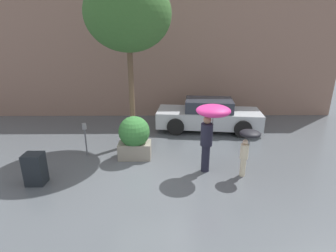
% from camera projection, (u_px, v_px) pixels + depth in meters
% --- Properties ---
extents(ground_plane, '(40.00, 40.00, 0.00)m').
position_uv_depth(ground_plane, '(150.00, 178.00, 7.62)').
color(ground_plane, '#51565B').
extents(building_facade, '(18.00, 0.30, 6.00)m').
position_uv_depth(building_facade, '(156.00, 56.00, 12.79)').
color(building_facade, '#8C6B5B').
rests_on(building_facade, ground).
extents(planter_box, '(1.07, 1.03, 1.45)m').
position_uv_depth(planter_box, '(134.00, 136.00, 8.67)').
color(planter_box, gray).
rests_on(planter_box, ground).
extents(person_adult, '(0.98, 0.98, 2.08)m').
position_uv_depth(person_adult, '(211.00, 121.00, 7.48)').
color(person_adult, '#1E1E2D').
rests_on(person_adult, ground).
extents(person_child, '(0.59, 0.59, 1.43)m').
position_uv_depth(person_child, '(248.00, 143.00, 7.39)').
color(person_child, beige).
rests_on(person_child, ground).
extents(parked_car_near, '(4.58, 2.29, 1.35)m').
position_uv_depth(parked_car_near, '(208.00, 115.00, 11.42)').
color(parked_car_near, '#B7BCC1').
rests_on(parked_car_near, ground).
extents(street_tree, '(2.86, 2.86, 5.81)m').
position_uv_depth(street_tree, '(128.00, 15.00, 8.53)').
color(street_tree, brown).
rests_on(street_tree, ground).
extents(parking_meter, '(0.14, 0.14, 1.15)m').
position_uv_depth(parking_meter, '(85.00, 132.00, 8.83)').
color(parking_meter, '#595B60').
rests_on(parking_meter, ground).
extents(newspaper_box, '(0.50, 0.44, 0.90)m').
position_uv_depth(newspaper_box, '(35.00, 169.00, 7.20)').
color(newspaper_box, '#1E2328').
rests_on(newspaper_box, ground).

